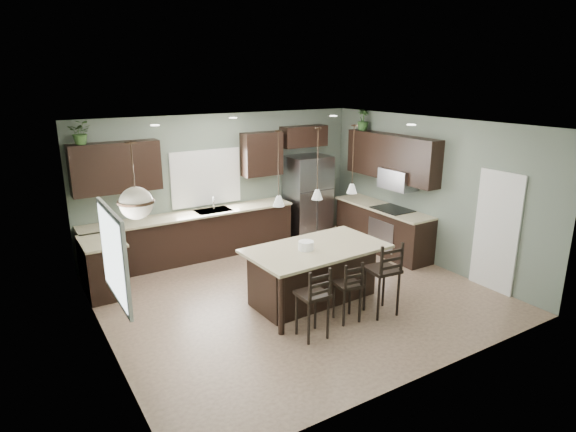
% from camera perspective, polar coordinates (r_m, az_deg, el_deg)
% --- Properties ---
extents(ground, '(6.00, 6.00, 0.00)m').
position_cam_1_polar(ground, '(8.16, 0.89, -9.24)').
color(ground, '#9E8466').
rests_on(ground, ground).
extents(pantry_door, '(0.04, 0.82, 2.04)m').
position_cam_1_polar(pantry_door, '(8.72, 23.46, -1.73)').
color(pantry_door, white).
rests_on(pantry_door, ground).
extents(window_back, '(1.35, 0.02, 1.00)m').
position_cam_1_polar(window_back, '(9.82, -9.70, 4.51)').
color(window_back, white).
rests_on(window_back, room_shell).
extents(window_left, '(0.02, 1.10, 1.00)m').
position_cam_1_polar(window_left, '(5.83, -20.08, -4.45)').
color(window_left, white).
rests_on(window_left, room_shell).
extents(left_return_cabs, '(0.60, 0.90, 0.90)m').
position_cam_1_polar(left_return_cabs, '(8.57, -21.07, -5.82)').
color(left_return_cabs, black).
rests_on(left_return_cabs, ground).
extents(left_return_countertop, '(0.66, 0.96, 0.04)m').
position_cam_1_polar(left_return_countertop, '(8.42, -21.26, -2.83)').
color(left_return_countertop, '#BDB78F').
rests_on(left_return_countertop, left_return_cabs).
extents(back_lower_cabs, '(4.20, 0.60, 0.90)m').
position_cam_1_polar(back_lower_cabs, '(9.70, -11.22, -2.47)').
color(back_lower_cabs, black).
rests_on(back_lower_cabs, ground).
extents(back_countertop, '(4.20, 0.66, 0.04)m').
position_cam_1_polar(back_countertop, '(9.54, -11.33, 0.17)').
color(back_countertop, '#BDB78F').
rests_on(back_countertop, back_lower_cabs).
extents(sink_inset, '(0.70, 0.45, 0.01)m').
position_cam_1_polar(sink_inset, '(9.69, -8.85, 0.64)').
color(sink_inset, gray).
rests_on(sink_inset, back_countertop).
extents(faucet, '(0.02, 0.02, 0.28)m').
position_cam_1_polar(faucet, '(9.63, -8.82, 1.43)').
color(faucet, silver).
rests_on(faucet, back_countertop).
extents(back_upper_left, '(1.55, 0.34, 0.90)m').
position_cam_1_polar(back_upper_left, '(9.10, -19.72, 5.43)').
color(back_upper_left, black).
rests_on(back_upper_left, room_shell).
extents(back_upper_right, '(0.85, 0.34, 0.90)m').
position_cam_1_polar(back_upper_right, '(10.12, -3.13, 7.36)').
color(back_upper_right, black).
rests_on(back_upper_right, room_shell).
extents(fridge_header, '(1.05, 0.34, 0.45)m').
position_cam_1_polar(fridge_header, '(10.61, 1.90, 9.43)').
color(fridge_header, black).
rests_on(fridge_header, room_shell).
extents(right_lower_cabs, '(0.60, 2.35, 0.90)m').
position_cam_1_polar(right_lower_cabs, '(10.20, 11.11, -1.53)').
color(right_lower_cabs, black).
rests_on(right_lower_cabs, ground).
extents(right_countertop, '(0.66, 2.35, 0.04)m').
position_cam_1_polar(right_countertop, '(10.05, 11.17, 1.00)').
color(right_countertop, '#BDB78F').
rests_on(right_countertop, right_lower_cabs).
extents(cooktop, '(0.58, 0.75, 0.02)m').
position_cam_1_polar(cooktop, '(9.85, 12.26, 0.78)').
color(cooktop, black).
rests_on(cooktop, right_countertop).
extents(wall_oven_front, '(0.01, 0.72, 0.60)m').
position_cam_1_polar(wall_oven_front, '(9.81, 10.88, -2.24)').
color(wall_oven_front, gray).
rests_on(wall_oven_front, right_lower_cabs).
extents(right_upper_cabs, '(0.34, 2.35, 0.90)m').
position_cam_1_polar(right_upper_cabs, '(9.94, 12.14, 6.86)').
color(right_upper_cabs, black).
rests_on(right_upper_cabs, room_shell).
extents(microwave, '(0.40, 0.75, 0.40)m').
position_cam_1_polar(microwave, '(9.78, 12.89, 4.28)').
color(microwave, gray).
rests_on(microwave, right_upper_cabs).
extents(refrigerator, '(0.90, 0.74, 1.85)m').
position_cam_1_polar(refrigerator, '(10.66, 2.35, 2.21)').
color(refrigerator, gray).
rests_on(refrigerator, ground).
extents(kitchen_island, '(2.26, 1.35, 0.92)m').
position_cam_1_polar(kitchen_island, '(7.75, 3.31, -6.94)').
color(kitchen_island, black).
rests_on(kitchen_island, ground).
extents(serving_dish, '(0.24, 0.24, 0.14)m').
position_cam_1_polar(serving_dish, '(7.45, 2.15, -3.52)').
color(serving_dish, white).
rests_on(serving_dish, kitchen_island).
extents(bar_stool_left, '(0.40, 0.40, 1.06)m').
position_cam_1_polar(bar_stool_left, '(6.71, 2.90, -10.14)').
color(bar_stool_left, black).
rests_on(bar_stool_left, ground).
extents(bar_stool_center, '(0.39, 0.39, 0.96)m').
position_cam_1_polar(bar_stool_center, '(7.20, 7.05, -8.78)').
color(bar_stool_center, black).
rests_on(bar_stool_center, ground).
extents(bar_stool_right, '(0.48, 0.48, 1.18)m').
position_cam_1_polar(bar_stool_right, '(7.44, 11.08, -7.17)').
color(bar_stool_right, black).
rests_on(bar_stool_right, ground).
extents(pendant_left, '(0.17, 0.17, 1.10)m').
position_cam_1_polar(pendant_left, '(6.84, -1.13, 5.61)').
color(pendant_left, silver).
rests_on(pendant_left, room_shell).
extents(pendant_center, '(0.17, 0.17, 1.10)m').
position_cam_1_polar(pendant_center, '(7.24, 3.54, 6.18)').
color(pendant_center, white).
rests_on(pendant_center, room_shell).
extents(pendant_right, '(0.17, 0.17, 1.10)m').
position_cam_1_polar(pendant_right, '(7.68, 7.70, 6.65)').
color(pendant_right, silver).
rests_on(pendant_right, room_shell).
extents(chandelier, '(0.44, 0.44, 0.95)m').
position_cam_1_polar(chandelier, '(5.97, -17.78, 4.00)').
color(chandelier, beige).
rests_on(chandelier, room_shell).
extents(plant_back_left, '(0.45, 0.43, 0.41)m').
position_cam_1_polar(plant_back_left, '(8.90, -23.36, 9.09)').
color(plant_back_left, '#315324').
rests_on(plant_back_left, back_upper_left).
extents(plant_right_wall, '(0.29, 0.29, 0.45)m').
position_cam_1_polar(plant_right_wall, '(10.49, 8.88, 11.21)').
color(plant_right_wall, '#2C5023').
rests_on(plant_right_wall, right_upper_cabs).
extents(room_shell, '(6.00, 6.00, 6.00)m').
position_cam_1_polar(room_shell, '(7.58, 0.94, 2.42)').
color(room_shell, slate).
rests_on(room_shell, ground).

